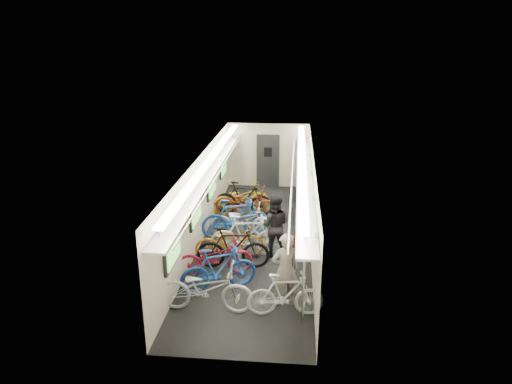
% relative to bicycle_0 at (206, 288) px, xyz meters
% --- Properties ---
extents(train_car_shell, '(10.00, 10.00, 10.00)m').
position_rel_bicycle_0_xyz_m(train_car_shell, '(0.35, 4.23, 1.14)').
color(train_car_shell, black).
rests_on(train_car_shell, ground).
extents(bicycle_0, '(1.98, 0.74, 1.03)m').
position_rel_bicycle_0_xyz_m(bicycle_0, '(0.00, 0.00, 0.00)').
color(bicycle_0, '#AFAEB3').
rests_on(bicycle_0, ground).
extents(bicycle_1, '(1.79, 1.17, 1.05)m').
position_rel_bicycle_0_xyz_m(bicycle_1, '(0.12, 0.81, 0.01)').
color(bicycle_1, '#1B48A4').
rests_on(bicycle_1, ground).
extents(bicycle_2, '(1.91, 1.13, 0.95)m').
position_rel_bicycle_0_xyz_m(bicycle_2, '(-0.08, 1.47, -0.04)').
color(bicycle_2, maroon).
rests_on(bicycle_2, ground).
extents(bicycle_3, '(1.81, 0.62, 1.07)m').
position_rel_bicycle_0_xyz_m(bicycle_3, '(0.30, 1.89, 0.02)').
color(bicycle_3, black).
rests_on(bicycle_3, ground).
extents(bicycle_4, '(1.87, 1.03, 0.93)m').
position_rel_bicycle_0_xyz_m(bicycle_4, '(0.14, 2.42, -0.05)').
color(bicycle_4, '#B86C11').
rests_on(bicycle_4, ground).
extents(bicycle_5, '(1.92, 0.73, 1.13)m').
position_rel_bicycle_0_xyz_m(bicycle_5, '(0.55, 2.55, 0.05)').
color(bicycle_5, silver).
rests_on(bicycle_5, ground).
extents(bicycle_6, '(1.80, 0.64, 0.94)m').
position_rel_bicycle_0_xyz_m(bicycle_6, '(0.28, 3.82, -0.04)').
color(bicycle_6, silver).
rests_on(bicycle_6, ground).
extents(bicycle_7, '(1.99, 1.11, 1.15)m').
position_rel_bicycle_0_xyz_m(bicycle_7, '(0.11, 3.72, 0.06)').
color(bicycle_7, '#1A479C').
rests_on(bicycle_7, ground).
extents(bicycle_8, '(2.00, 0.85, 1.02)m').
position_rel_bicycle_0_xyz_m(bicycle_8, '(0.25, 5.17, -0.00)').
color(bicycle_8, maroon).
rests_on(bicycle_8, ground).
extents(bicycle_9, '(1.90, 0.68, 1.12)m').
position_rel_bicycle_0_xyz_m(bicycle_9, '(0.15, 5.38, 0.04)').
color(bicycle_9, black).
rests_on(bicycle_9, ground).
extents(bicycle_10, '(1.98, 1.36, 0.98)m').
position_rel_bicycle_0_xyz_m(bicycle_10, '(0.03, 5.64, -0.02)').
color(bicycle_10, gold).
rests_on(bicycle_10, ground).
extents(bicycle_11, '(1.60, 0.61, 0.94)m').
position_rel_bicycle_0_xyz_m(bicycle_11, '(1.62, -0.02, -0.05)').
color(bicycle_11, white).
rests_on(bicycle_11, ground).
extents(passenger_near, '(0.69, 0.57, 1.62)m').
position_rel_bicycle_0_xyz_m(passenger_near, '(1.59, 0.39, 0.30)').
color(passenger_near, gray).
rests_on(passenger_near, ground).
extents(passenger_mid, '(0.82, 0.64, 1.65)m').
position_rel_bicycle_0_xyz_m(passenger_mid, '(1.25, 2.70, 0.31)').
color(passenger_mid, black).
rests_on(passenger_mid, ground).
extents(backpack, '(0.29, 0.21, 0.38)m').
position_rel_bicycle_0_xyz_m(backpack, '(1.68, 0.61, 0.76)').
color(backpack, '#AD2711').
rests_on(backpack, passenger_near).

